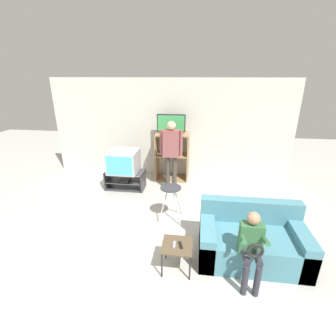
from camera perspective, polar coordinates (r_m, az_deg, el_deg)
name	(u,v)px	position (r m, az deg, el deg)	size (l,w,h in m)	color
ground_plane	(129,291)	(3.62, -9.08, -26.67)	(18.00, 18.00, 0.00)	#B7B7AD
wall_back	(169,129)	(6.59, 0.30, 9.11)	(6.40, 0.06, 2.60)	beige
tv_stand	(125,180)	(6.13, -9.95, -2.72)	(0.94, 0.49, 0.45)	#38383D
television_main	(124,161)	(5.95, -10.38, 1.57)	(0.69, 0.68, 0.52)	#B2B2B7
media_shelf	(172,156)	(6.44, 0.99, 2.72)	(0.86, 0.50, 1.25)	#9E7A51
television_flat	(171,124)	(6.25, 0.73, 10.17)	(0.72, 0.20, 0.49)	black
folding_stool	(171,193)	(4.64, 0.63, -5.79)	(0.44, 0.44, 0.69)	#B7B7BC
snack_table	(177,248)	(3.63, 2.18, -18.19)	(0.43, 0.43, 0.42)	brown
remote_control_black	(181,245)	(3.58, 2.96, -17.57)	(0.04, 0.14, 0.02)	black
remote_control_white	(174,245)	(3.58, 1.48, -17.54)	(0.04, 0.14, 0.02)	gray
couch	(251,241)	(4.09, 18.88, -15.80)	(1.56, 0.92, 0.82)	teal
person_standing_adult	(171,149)	(5.72, 0.75, 4.44)	(0.53, 0.20, 1.69)	#3D3833
person_seated_child	(252,244)	(3.46, 19.00, -16.49)	(0.33, 0.43, 1.04)	#2D2D38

